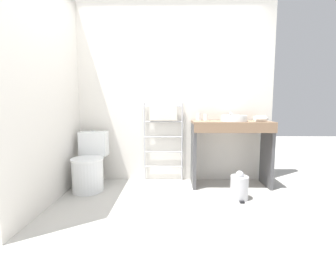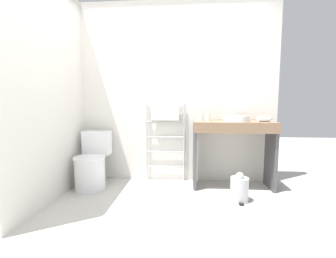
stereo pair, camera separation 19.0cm
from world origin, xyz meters
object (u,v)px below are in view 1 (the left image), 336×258
at_px(toilet, 89,166).
at_px(hair_dryer, 261,119).
at_px(cup_near_wall, 198,117).
at_px(cup_near_edge, 206,117).
at_px(towel_radiator, 163,125).
at_px(sink_basin, 234,118).
at_px(trash_bin, 239,187).

bearing_deg(toilet, hair_dryer, 2.77).
bearing_deg(cup_near_wall, cup_near_edge, -20.47).
relative_size(cup_near_wall, cup_near_edge, 1.02).
bearing_deg(towel_radiator, sink_basin, -11.65).
height_order(cup_near_edge, trash_bin, cup_near_edge).
xyz_separation_m(toilet, trash_bin, (1.89, -0.30, -0.16)).
bearing_deg(cup_near_wall, hair_dryer, -13.34).
bearing_deg(trash_bin, sink_basin, 85.26).
bearing_deg(towel_radiator, trash_bin, -35.06).
distance_m(towel_radiator, cup_near_edge, 0.62).
height_order(towel_radiator, cup_near_edge, towel_radiator).
distance_m(toilet, cup_near_edge, 1.71).
distance_m(towel_radiator, sink_basin, 0.99).
xyz_separation_m(sink_basin, hair_dryer, (0.35, -0.04, -0.01)).
bearing_deg(sink_basin, towel_radiator, 168.35).
xyz_separation_m(toilet, hair_dryer, (2.27, 0.11, 0.62)).
relative_size(towel_radiator, hair_dryer, 6.15).
xyz_separation_m(cup_near_wall, cup_near_edge, (0.10, -0.04, -0.00)).
distance_m(towel_radiator, trash_bin, 1.32).
bearing_deg(cup_near_edge, hair_dryer, -12.30).
height_order(hair_dryer, trash_bin, hair_dryer).
relative_size(cup_near_edge, hair_dryer, 0.50).
height_order(towel_radiator, sink_basin, towel_radiator).
distance_m(sink_basin, cup_near_wall, 0.48).
bearing_deg(toilet, trash_bin, -9.11).
xyz_separation_m(towel_radiator, cup_near_edge, (0.60, -0.08, 0.12)).
distance_m(cup_near_edge, hair_dryer, 0.72).
relative_size(cup_near_wall, trash_bin, 0.27).
height_order(towel_radiator, hair_dryer, towel_radiator).
height_order(toilet, cup_near_wall, cup_near_wall).
xyz_separation_m(cup_near_wall, hair_dryer, (0.80, -0.19, -0.01)).
bearing_deg(cup_near_wall, trash_bin, -55.09).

